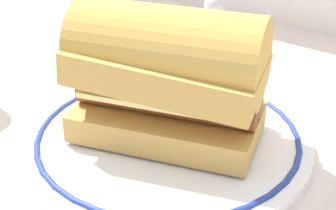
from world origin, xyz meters
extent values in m
plane|color=beige|center=(0.00, 0.00, 0.00)|extent=(1.50, 1.50, 0.00)
cylinder|color=white|center=(-0.03, 0.02, 0.01)|extent=(0.28, 0.28, 0.01)
torus|color=navy|center=(-0.03, 0.02, 0.01)|extent=(0.26, 0.26, 0.01)
cube|color=tan|center=(-0.03, 0.02, 0.03)|extent=(0.19, 0.15, 0.03)
cylinder|color=brown|center=(-0.02, 0.01, 0.05)|extent=(0.17, 0.07, 0.02)
cylinder|color=brown|center=(-0.03, 0.03, 0.05)|extent=(0.17, 0.07, 0.02)
cube|color=#EAD67A|center=(-0.03, 0.02, 0.07)|extent=(0.16, 0.13, 0.01)
cube|color=gold|center=(-0.03, 0.02, 0.08)|extent=(0.19, 0.15, 0.04)
cylinder|color=gold|center=(-0.03, 0.02, 0.10)|extent=(0.19, 0.13, 0.08)
cylinder|color=white|center=(-0.14, 0.27, 0.02)|extent=(0.03, 0.03, 0.05)
sphere|color=silver|center=(-0.14, 0.27, 0.06)|extent=(0.03, 0.03, 0.03)
camera|label=1|loc=(0.23, -0.31, 0.27)|focal=54.49mm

